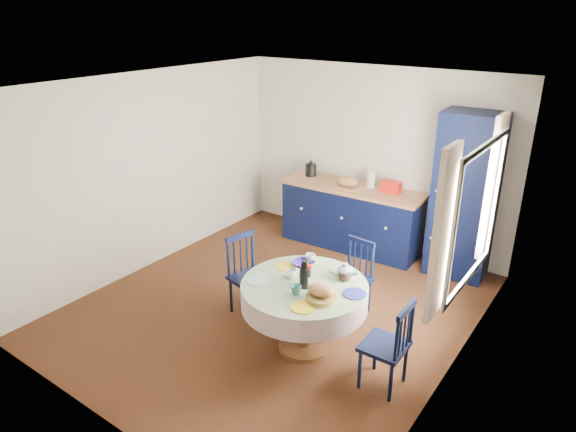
% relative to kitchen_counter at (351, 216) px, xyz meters
% --- Properties ---
extents(floor, '(4.50, 4.50, 0.00)m').
position_rel_kitchen_counter_xyz_m(floor, '(0.10, -1.90, -0.46)').
color(floor, black).
rests_on(floor, ground).
extents(ceiling, '(4.50, 4.50, 0.00)m').
position_rel_kitchen_counter_xyz_m(ceiling, '(0.10, -1.90, 2.04)').
color(ceiling, white).
rests_on(ceiling, wall_back).
extents(wall_back, '(4.00, 0.02, 2.50)m').
position_rel_kitchen_counter_xyz_m(wall_back, '(0.10, 0.35, 0.79)').
color(wall_back, white).
rests_on(wall_back, floor).
extents(wall_left, '(0.02, 4.50, 2.50)m').
position_rel_kitchen_counter_xyz_m(wall_left, '(-1.90, -1.90, 0.79)').
color(wall_left, white).
rests_on(wall_left, floor).
extents(wall_right, '(0.02, 4.50, 2.50)m').
position_rel_kitchen_counter_xyz_m(wall_right, '(2.10, -1.90, 0.79)').
color(wall_right, white).
rests_on(wall_right, floor).
extents(window, '(0.10, 1.74, 1.45)m').
position_rel_kitchen_counter_xyz_m(window, '(2.05, -1.60, 1.06)').
color(window, white).
rests_on(window, wall_right).
extents(kitchen_counter, '(2.03, 0.71, 1.14)m').
position_rel_kitchen_counter_xyz_m(kitchen_counter, '(0.00, 0.00, 0.00)').
color(kitchen_counter, black).
rests_on(kitchen_counter, floor).
extents(pantry_cabinet, '(0.76, 0.56, 2.08)m').
position_rel_kitchen_counter_xyz_m(pantry_cabinet, '(1.50, 0.10, 0.58)').
color(pantry_cabinet, black).
rests_on(pantry_cabinet, floor).
extents(dining_table, '(1.23, 1.23, 1.02)m').
position_rel_kitchen_counter_xyz_m(dining_table, '(0.81, -2.38, 0.16)').
color(dining_table, brown).
rests_on(dining_table, floor).
extents(chair_left, '(0.47, 0.49, 0.91)m').
position_rel_kitchen_counter_xyz_m(chair_left, '(-0.09, -2.16, -0.00)').
color(chair_left, black).
rests_on(chair_left, floor).
extents(chair_far, '(0.41, 0.39, 0.84)m').
position_rel_kitchen_counter_xyz_m(chair_far, '(0.85, -1.47, -0.04)').
color(chair_far, black).
rests_on(chair_far, floor).
extents(chair_right, '(0.38, 0.40, 0.88)m').
position_rel_kitchen_counter_xyz_m(chair_right, '(1.71, -2.41, -0.02)').
color(chair_right, black).
rests_on(chair_right, floor).
extents(mug_a, '(0.11, 0.11, 0.09)m').
position_rel_kitchen_counter_xyz_m(mug_a, '(0.62, -2.36, 0.32)').
color(mug_a, silver).
rests_on(mug_a, dining_table).
extents(mug_b, '(0.10, 0.10, 0.09)m').
position_rel_kitchen_counter_xyz_m(mug_b, '(0.84, -2.58, 0.33)').
color(mug_b, '#347A76').
rests_on(mug_b, dining_table).
extents(mug_c, '(0.12, 0.12, 0.10)m').
position_rel_kitchen_counter_xyz_m(mug_c, '(1.07, -2.10, 0.33)').
color(mug_c, black).
rests_on(mug_c, dining_table).
extents(mug_d, '(0.11, 0.11, 0.10)m').
position_rel_kitchen_counter_xyz_m(mug_d, '(0.60, -1.98, 0.33)').
color(mug_d, silver).
rests_on(mug_d, dining_table).
extents(cobalt_bowl, '(0.22, 0.22, 0.05)m').
position_rel_kitchen_counter_xyz_m(cobalt_bowl, '(0.59, -2.09, 0.30)').
color(cobalt_bowl, navy).
rests_on(cobalt_bowl, dining_table).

